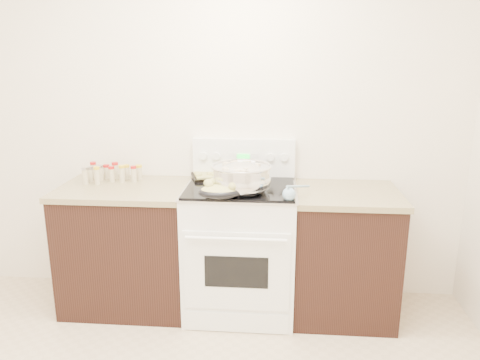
# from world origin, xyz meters

# --- Properties ---
(room_shell) EXTENTS (4.10, 3.60, 2.75)m
(room_shell) POSITION_xyz_m (0.00, 0.00, 1.70)
(room_shell) COLOR white
(room_shell) RESTS_ON ground
(counter_left) EXTENTS (0.93, 0.67, 0.92)m
(counter_left) POSITION_xyz_m (-0.48, 1.43, 0.46)
(counter_left) COLOR black
(counter_left) RESTS_ON ground
(counter_right) EXTENTS (0.73, 0.67, 0.92)m
(counter_right) POSITION_xyz_m (1.08, 1.43, 0.46)
(counter_right) COLOR black
(counter_right) RESTS_ON ground
(kitchen_range) EXTENTS (0.78, 0.73, 1.22)m
(kitchen_range) POSITION_xyz_m (0.35, 1.42, 0.49)
(kitchen_range) COLOR white
(kitchen_range) RESTS_ON ground
(mixing_bowl) EXTENTS (0.46, 0.46, 0.24)m
(mixing_bowl) POSITION_xyz_m (0.37, 1.29, 1.04)
(mixing_bowl) COLOR silver
(mixing_bowl) RESTS_ON kitchen_range
(roasting_pan) EXTENTS (0.34, 0.28, 0.11)m
(roasting_pan) POSITION_xyz_m (0.25, 1.14, 0.99)
(roasting_pan) COLOR black
(roasting_pan) RESTS_ON kitchen_range
(baking_sheet) EXTENTS (0.41, 0.34, 0.06)m
(baking_sheet) POSITION_xyz_m (0.15, 1.63, 0.96)
(baking_sheet) COLOR black
(baking_sheet) RESTS_ON kitchen_range
(wooden_spoon) EXTENTS (0.17, 0.25, 0.04)m
(wooden_spoon) POSITION_xyz_m (0.25, 1.23, 0.95)
(wooden_spoon) COLOR tan
(wooden_spoon) RESTS_ON kitchen_range
(blue_ladle) EXTENTS (0.19, 0.26, 0.11)m
(blue_ladle) POSITION_xyz_m (0.69, 1.15, 0.98)
(blue_ladle) COLOR #7DA0BA
(blue_ladle) RESTS_ON kitchen_range
(spice_jars) EXTENTS (0.40, 0.23, 0.13)m
(spice_jars) POSITION_xyz_m (-0.63, 1.57, 0.98)
(spice_jars) COLOR #BFB28C
(spice_jars) RESTS_ON counter_left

